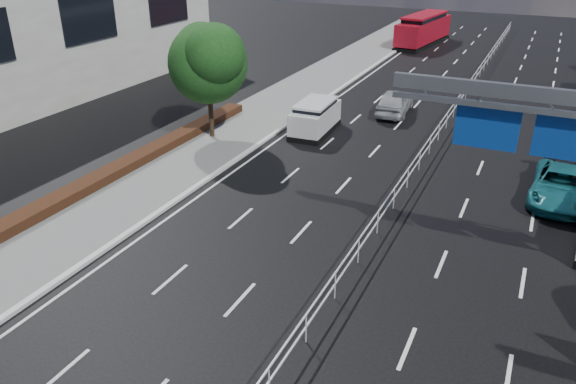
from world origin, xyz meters
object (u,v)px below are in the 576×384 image
at_px(white_minivan, 315,117).
at_px(parked_car_dark, 567,175).
at_px(near_car_silver, 395,102).
at_px(near_car_dark, 430,31).
at_px(red_bus, 423,29).
at_px(parked_car_teal, 561,186).

relative_size(white_minivan, parked_car_dark, 0.90).
height_order(near_car_silver, parked_car_dark, near_car_silver).
bearing_deg(near_car_dark, parked_car_dark, 103.42).
distance_m(red_bus, parked_car_dark, 35.93).
xyz_separation_m(near_car_silver, near_car_dark, (-3.87, 29.00, -0.09)).
height_order(red_bus, near_car_dark, red_bus).
relative_size(near_car_silver, parked_car_dark, 0.96).
bearing_deg(white_minivan, parked_car_teal, -18.93).
bearing_deg(red_bus, near_car_silver, -74.01).
distance_m(white_minivan, parked_car_teal, 14.04).
bearing_deg(parked_car_teal, parked_car_dark, 84.00).
xyz_separation_m(red_bus, near_car_silver, (3.79, -24.79, -0.81)).
height_order(near_car_silver, parked_car_teal, near_car_silver).
bearing_deg(parked_car_teal, near_car_silver, 139.58).
height_order(near_car_dark, parked_car_teal, parked_car_teal).
bearing_deg(near_car_dark, white_minivan, 83.38).
relative_size(near_car_dark, parked_car_dark, 0.87).
bearing_deg(near_car_silver, parked_car_teal, 132.25).
bearing_deg(near_car_silver, white_minivan, 55.66).
xyz_separation_m(white_minivan, red_bus, (-0.52, 30.50, 0.68)).
bearing_deg(red_bus, white_minivan, -81.74).
xyz_separation_m(near_car_silver, parked_car_teal, (10.21, -9.61, -0.08)).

